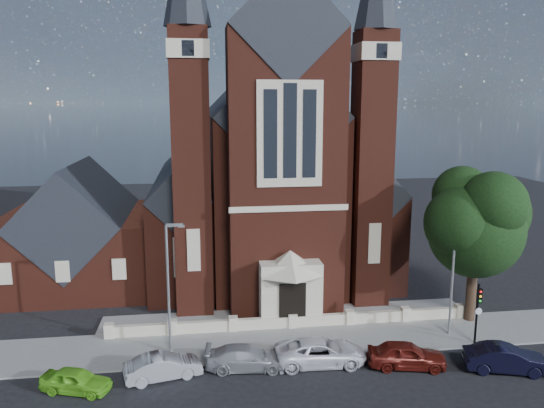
{
  "coord_description": "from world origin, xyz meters",
  "views": [
    {
      "loc": [
        -6.03,
        -26.68,
        15.0
      ],
      "look_at": [
        -0.62,
        12.0,
        7.56
      ],
      "focal_mm": 35.0,
      "sensor_mm": 36.0,
      "label": 1
    }
  ],
  "objects_px": {
    "church": "(263,176)",
    "car_navy": "(506,359)",
    "street_lamp_left": "(169,281)",
    "traffic_signal": "(478,306)",
    "parish_hall": "(80,237)",
    "car_white_suv": "(321,352)",
    "street_tree": "(480,225)",
    "car_silver_a": "(163,367)",
    "car_silver_b": "(246,358)",
    "car_dark_red": "(406,355)",
    "street_lamp_right": "(454,268)",
    "car_lime_van": "(76,381)"
  },
  "relations": [
    {
      "from": "church",
      "to": "car_navy",
      "type": "relative_size",
      "value": 7.59
    },
    {
      "from": "street_lamp_left",
      "to": "car_navy",
      "type": "height_order",
      "value": "street_lamp_left"
    },
    {
      "from": "traffic_signal",
      "to": "car_navy",
      "type": "relative_size",
      "value": 0.87
    },
    {
      "from": "parish_hall",
      "to": "car_white_suv",
      "type": "xyz_separation_m",
      "value": [
        16.76,
        -16.63,
        -3.27
      ]
    },
    {
      "from": "car_white_suv",
      "to": "parish_hall",
      "type": "bearing_deg",
      "value": 47.02
    },
    {
      "from": "church",
      "to": "street_tree",
      "type": "relative_size",
      "value": 3.26
    },
    {
      "from": "car_silver_a",
      "to": "car_silver_b",
      "type": "xyz_separation_m",
      "value": [
        4.67,
        0.44,
        -0.01
      ]
    },
    {
      "from": "car_dark_red",
      "to": "street_lamp_right",
      "type": "bearing_deg",
      "value": -39.05
    },
    {
      "from": "car_lime_van",
      "to": "car_navy",
      "type": "height_order",
      "value": "car_navy"
    },
    {
      "from": "car_navy",
      "to": "church",
      "type": "bearing_deg",
      "value": 40.51
    },
    {
      "from": "street_lamp_right",
      "to": "car_dark_red",
      "type": "bearing_deg",
      "value": -140.63
    },
    {
      "from": "car_white_suv",
      "to": "street_lamp_right",
      "type": "bearing_deg",
      "value": -72.47
    },
    {
      "from": "car_dark_red",
      "to": "street_lamp_left",
      "type": "bearing_deg",
      "value": 86.15
    },
    {
      "from": "car_dark_red",
      "to": "car_navy",
      "type": "distance_m",
      "value": 5.56
    },
    {
      "from": "traffic_signal",
      "to": "street_tree",
      "type": "bearing_deg",
      "value": 64.05
    },
    {
      "from": "traffic_signal",
      "to": "car_lime_van",
      "type": "distance_m",
      "value": 23.9
    },
    {
      "from": "street_lamp_right",
      "to": "car_navy",
      "type": "height_order",
      "value": "street_lamp_right"
    },
    {
      "from": "traffic_signal",
      "to": "car_silver_a",
      "type": "relative_size",
      "value": 0.95
    },
    {
      "from": "street_lamp_left",
      "to": "street_lamp_right",
      "type": "height_order",
      "value": "same"
    },
    {
      "from": "car_silver_a",
      "to": "car_dark_red",
      "type": "relative_size",
      "value": 0.94
    },
    {
      "from": "street_lamp_left",
      "to": "traffic_signal",
      "type": "height_order",
      "value": "street_lamp_left"
    },
    {
      "from": "street_lamp_right",
      "to": "traffic_signal",
      "type": "bearing_deg",
      "value": -59.99
    },
    {
      "from": "church",
      "to": "street_tree",
      "type": "height_order",
      "value": "church"
    },
    {
      "from": "street_lamp_left",
      "to": "car_lime_van",
      "type": "distance_m",
      "value": 7.31
    },
    {
      "from": "car_silver_b",
      "to": "car_navy",
      "type": "distance_m",
      "value": 14.75
    },
    {
      "from": "street_lamp_left",
      "to": "car_silver_b",
      "type": "xyz_separation_m",
      "value": [
        4.33,
        -2.63,
        -3.92
      ]
    },
    {
      "from": "car_lime_van",
      "to": "car_dark_red",
      "type": "relative_size",
      "value": 0.83
    },
    {
      "from": "church",
      "to": "car_lime_van",
      "type": "distance_m",
      "value": 27.15
    },
    {
      "from": "traffic_signal",
      "to": "parish_hall",
      "type": "bearing_deg",
      "value": 150.02
    },
    {
      "from": "church",
      "to": "traffic_signal",
      "type": "bearing_deg",
      "value": -61.8
    },
    {
      "from": "parish_hall",
      "to": "car_lime_van",
      "type": "xyz_separation_m",
      "value": [
        3.29,
        -17.83,
        -3.38
      ]
    },
    {
      "from": "parish_hall",
      "to": "car_silver_a",
      "type": "relative_size",
      "value": 2.9
    },
    {
      "from": "street_lamp_right",
      "to": "car_lime_van",
      "type": "relative_size",
      "value": 2.17
    },
    {
      "from": "street_lamp_right",
      "to": "car_silver_b",
      "type": "height_order",
      "value": "street_lamp_right"
    },
    {
      "from": "street_lamp_right",
      "to": "traffic_signal",
      "type": "distance_m",
      "value": 2.71
    },
    {
      "from": "street_lamp_left",
      "to": "car_lime_van",
      "type": "xyz_separation_m",
      "value": [
        -4.8,
        -3.83,
        -3.96
      ]
    },
    {
      "from": "car_lime_van",
      "to": "car_silver_a",
      "type": "height_order",
      "value": "car_silver_a"
    },
    {
      "from": "church",
      "to": "street_lamp_right",
      "type": "bearing_deg",
      "value": -61.96
    },
    {
      "from": "parish_hall",
      "to": "car_silver_b",
      "type": "xyz_separation_m",
      "value": [
        12.42,
        -16.63,
        -3.33
      ]
    },
    {
      "from": "street_tree",
      "to": "car_white_suv",
      "type": "relative_size",
      "value": 2.0
    },
    {
      "from": "parish_hall",
      "to": "car_lime_van",
      "type": "distance_m",
      "value": 18.45
    },
    {
      "from": "street_lamp_right",
      "to": "car_lime_van",
      "type": "xyz_separation_m",
      "value": [
        -22.8,
        -3.83,
        -3.96
      ]
    },
    {
      "from": "street_lamp_left",
      "to": "car_dark_red",
      "type": "distance_m",
      "value": 14.49
    },
    {
      "from": "car_silver_a",
      "to": "parish_hall",
      "type": "bearing_deg",
      "value": 10.7
    },
    {
      "from": "parish_hall",
      "to": "street_lamp_right",
      "type": "height_order",
      "value": "parish_hall"
    },
    {
      "from": "church",
      "to": "traffic_signal",
      "type": "xyz_separation_m",
      "value": [
        11.0,
        -20.52,
        -5.6
      ]
    },
    {
      "from": "church",
      "to": "parish_hall",
      "type": "height_order",
      "value": "church"
    },
    {
      "from": "church",
      "to": "street_lamp_right",
      "type": "distance_m",
      "value": 21.76
    },
    {
      "from": "car_lime_van",
      "to": "car_silver_a",
      "type": "distance_m",
      "value": 4.52
    },
    {
      "from": "car_navy",
      "to": "car_dark_red",
      "type": "bearing_deg",
      "value": 92.98
    }
  ]
}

